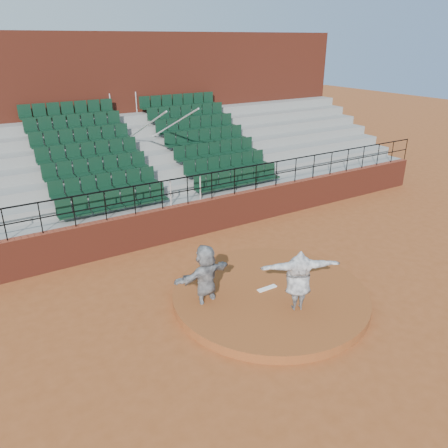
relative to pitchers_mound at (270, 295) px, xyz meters
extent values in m
plane|color=brown|center=(0.00, 0.00, -0.12)|extent=(90.00, 90.00, 0.00)
cylinder|color=brown|center=(0.00, 0.00, 0.00)|extent=(5.50, 5.50, 0.25)
cube|color=white|center=(0.00, 0.15, 0.14)|extent=(0.60, 0.15, 0.03)
cube|color=maroon|center=(0.00, 5.00, 0.53)|extent=(24.00, 0.30, 1.30)
cylinder|color=black|center=(0.00, 5.00, 2.17)|extent=(24.00, 0.05, 0.05)
cylinder|color=black|center=(0.00, 5.00, 1.68)|extent=(24.00, 0.04, 0.04)
cylinder|color=black|center=(-6.00, 5.00, 1.67)|extent=(0.04, 0.04, 1.00)
cylinder|color=black|center=(-5.00, 5.00, 1.67)|extent=(0.04, 0.04, 1.00)
cylinder|color=black|center=(-4.00, 5.00, 1.67)|extent=(0.04, 0.04, 1.00)
cylinder|color=black|center=(-3.00, 5.00, 1.67)|extent=(0.04, 0.04, 1.00)
cylinder|color=black|center=(-2.00, 5.00, 1.67)|extent=(0.04, 0.04, 1.00)
cylinder|color=black|center=(-1.00, 5.00, 1.67)|extent=(0.04, 0.04, 1.00)
cylinder|color=black|center=(0.00, 5.00, 1.67)|extent=(0.04, 0.04, 1.00)
cylinder|color=black|center=(1.00, 5.00, 1.67)|extent=(0.04, 0.04, 1.00)
cylinder|color=black|center=(2.00, 5.00, 1.67)|extent=(0.04, 0.04, 1.00)
cylinder|color=black|center=(3.00, 5.00, 1.67)|extent=(0.04, 0.04, 1.00)
cylinder|color=black|center=(4.00, 5.00, 1.67)|extent=(0.04, 0.04, 1.00)
cylinder|color=black|center=(5.00, 5.00, 1.67)|extent=(0.04, 0.04, 1.00)
cylinder|color=black|center=(6.00, 5.00, 1.67)|extent=(0.04, 0.04, 1.00)
cylinder|color=black|center=(7.00, 5.00, 1.67)|extent=(0.04, 0.04, 1.00)
cylinder|color=black|center=(8.00, 5.00, 1.67)|extent=(0.04, 0.04, 1.00)
cylinder|color=black|center=(9.00, 5.00, 1.67)|extent=(0.04, 0.04, 1.00)
cylinder|color=black|center=(10.00, 5.00, 1.67)|extent=(0.04, 0.04, 1.00)
cylinder|color=black|center=(11.00, 5.00, 1.67)|extent=(0.04, 0.04, 1.00)
cylinder|color=black|center=(12.00, 5.00, 1.67)|extent=(0.04, 0.04, 1.00)
cube|color=gray|center=(0.00, 5.58, 0.53)|extent=(24.00, 0.85, 1.30)
cube|color=black|center=(-2.53, 5.59, 1.54)|extent=(3.85, 0.48, 0.72)
cube|color=black|center=(2.53, 5.59, 1.54)|extent=(3.85, 0.48, 0.72)
cube|color=gray|center=(0.00, 6.43, 0.73)|extent=(24.00, 0.85, 1.70)
cube|color=black|center=(-2.53, 6.44, 1.94)|extent=(3.85, 0.48, 0.72)
cube|color=black|center=(2.53, 6.44, 1.94)|extent=(3.85, 0.48, 0.72)
cube|color=gray|center=(0.00, 7.28, 0.93)|extent=(24.00, 0.85, 2.10)
cube|color=black|center=(-2.53, 7.29, 2.33)|extent=(3.85, 0.48, 0.72)
cube|color=black|center=(2.53, 7.29, 2.33)|extent=(3.85, 0.48, 0.72)
cube|color=gray|center=(0.00, 8.12, 1.12)|extent=(24.00, 0.85, 2.50)
cube|color=black|center=(-2.53, 8.13, 2.73)|extent=(3.85, 0.48, 0.72)
cube|color=black|center=(2.53, 8.13, 2.73)|extent=(3.85, 0.48, 0.72)
cube|color=gray|center=(0.00, 8.97, 1.33)|extent=(24.00, 0.85, 2.90)
cube|color=black|center=(-2.53, 8.98, 3.14)|extent=(3.85, 0.48, 0.72)
cube|color=black|center=(2.53, 8.98, 3.14)|extent=(3.85, 0.48, 0.72)
cube|color=gray|center=(0.00, 9.82, 1.52)|extent=(24.00, 0.85, 3.30)
cube|color=black|center=(-2.53, 9.83, 3.53)|extent=(3.85, 0.48, 0.72)
cube|color=black|center=(2.53, 9.83, 3.53)|extent=(3.85, 0.48, 0.72)
cube|color=gray|center=(0.00, 10.68, 1.73)|extent=(24.00, 0.85, 3.70)
cube|color=black|center=(-2.53, 10.69, 3.94)|extent=(3.85, 0.48, 0.72)
cube|color=black|center=(2.53, 10.69, 3.94)|extent=(3.85, 0.48, 0.72)
cylinder|color=silver|center=(-0.60, 8.12, 3.28)|extent=(0.06, 5.97, 2.46)
cylinder|color=silver|center=(0.60, 8.12, 3.28)|extent=(0.06, 5.97, 2.46)
cube|color=maroon|center=(0.00, 12.60, 3.43)|extent=(24.00, 3.00, 7.10)
imported|color=black|center=(0.09, -1.02, 0.97)|extent=(2.12, 1.34, 1.68)
imported|color=black|center=(-1.77, 0.56, 0.82)|extent=(1.81, 0.80, 1.89)
camera|label=1|loc=(-6.63, -8.33, 6.69)|focal=35.00mm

